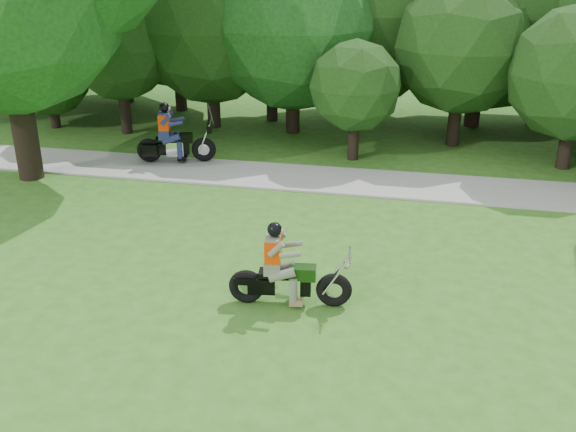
{
  "coord_description": "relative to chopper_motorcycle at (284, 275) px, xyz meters",
  "views": [
    {
      "loc": [
        0.32,
        -8.96,
        6.05
      ],
      "look_at": [
        -2.22,
        2.89,
        0.99
      ],
      "focal_mm": 40.0,
      "sensor_mm": 36.0,
      "label": 1
    }
  ],
  "objects": [
    {
      "name": "chopper_motorcycle",
      "position": [
        0.0,
        0.0,
        0.0
      ],
      "size": [
        2.27,
        0.71,
        1.62
      ],
      "rotation": [
        0.0,
        0.0,
        0.13
      ],
      "color": "black",
      "rests_on": "ground"
    },
    {
      "name": "tree_line",
      "position": [
        2.16,
        13.53,
        3.1
      ],
      "size": [
        39.05,
        11.63,
        7.81
      ],
      "color": "black",
      "rests_on": "ground"
    },
    {
      "name": "walkway",
      "position": [
        1.91,
        6.91,
        -0.57
      ],
      "size": [
        60.0,
        2.2,
        0.06
      ],
      "primitive_type": "cube",
      "color": "gray",
      "rests_on": "ground"
    },
    {
      "name": "touring_motorcycle",
      "position": [
        -5.13,
        7.47,
        0.12
      ],
      "size": [
        2.36,
        1.14,
        1.82
      ],
      "rotation": [
        0.0,
        0.0,
        0.26
      ],
      "color": "black",
      "rests_on": "walkway"
    },
    {
      "name": "ground",
      "position": [
        1.91,
        -1.09,
        -0.6
      ],
      "size": [
        100.0,
        100.0,
        0.0
      ],
      "primitive_type": "plane",
      "color": "#31601B",
      "rests_on": "ground"
    }
  ]
}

